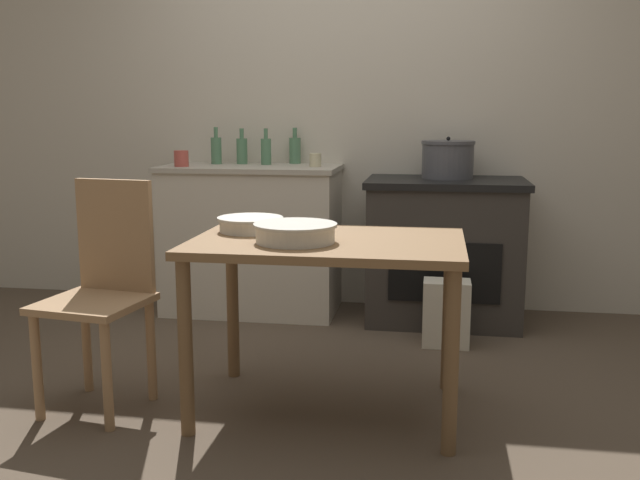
{
  "coord_description": "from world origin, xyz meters",
  "views": [
    {
      "loc": [
        0.58,
        -3.02,
        1.25
      ],
      "look_at": [
        0.0,
        0.54,
        0.6
      ],
      "focal_mm": 40.0,
      "sensor_mm": 36.0,
      "label": 1
    }
  ],
  "objects_px": {
    "mixing_bowl_small": "(295,232)",
    "bottle_left": "(295,150)",
    "chair": "(103,287)",
    "stock_pot": "(448,159)",
    "cup_center": "(315,160)",
    "bottle_far_left": "(216,150)",
    "work_table": "(328,264)",
    "bottle_mid_left": "(242,150)",
    "stove": "(444,250)",
    "cup_center_right": "(181,159)",
    "mixing_bowl_large": "(250,223)",
    "flour_sack": "(446,313)",
    "bottle_center_left": "(266,151)"
  },
  "relations": [
    {
      "from": "mixing_bowl_small",
      "to": "bottle_left",
      "type": "xyz_separation_m",
      "value": [
        -0.35,
        1.78,
        0.23
      ]
    },
    {
      "from": "chair",
      "to": "stock_pot",
      "type": "xyz_separation_m",
      "value": [
        1.45,
        1.59,
        0.46
      ]
    },
    {
      "from": "mixing_bowl_small",
      "to": "cup_center",
      "type": "distance_m",
      "value": 1.55
    },
    {
      "from": "mixing_bowl_small",
      "to": "bottle_far_left",
      "type": "bearing_deg",
      "value": 116.87
    },
    {
      "from": "stock_pot",
      "to": "bottle_left",
      "type": "distance_m",
      "value": 0.98
    },
    {
      "from": "work_table",
      "to": "bottle_mid_left",
      "type": "distance_m",
      "value": 1.83
    },
    {
      "from": "stove",
      "to": "bottle_left",
      "type": "distance_m",
      "value": 1.15
    },
    {
      "from": "work_table",
      "to": "cup_center_right",
      "type": "xyz_separation_m",
      "value": [
        -1.1,
        1.32,
        0.34
      ]
    },
    {
      "from": "work_table",
      "to": "chair",
      "type": "distance_m",
      "value": 0.96
    },
    {
      "from": "bottle_mid_left",
      "to": "cup_center_right",
      "type": "distance_m",
      "value": 0.41
    },
    {
      "from": "mixing_bowl_large",
      "to": "cup_center_right",
      "type": "xyz_separation_m",
      "value": [
        -0.74,
        1.19,
        0.2
      ]
    },
    {
      "from": "bottle_mid_left",
      "to": "cup_center_right",
      "type": "bearing_deg",
      "value": -137.41
    },
    {
      "from": "mixing_bowl_large",
      "to": "cup_center",
      "type": "xyz_separation_m",
      "value": [
        0.06,
        1.31,
        0.19
      ]
    },
    {
      "from": "mixing_bowl_large",
      "to": "bottle_mid_left",
      "type": "distance_m",
      "value": 1.55
    },
    {
      "from": "bottle_far_left",
      "to": "cup_center",
      "type": "distance_m",
      "value": 0.68
    },
    {
      "from": "bottle_far_left",
      "to": "bottle_mid_left",
      "type": "relative_size",
      "value": 1.04
    },
    {
      "from": "flour_sack",
      "to": "bottle_mid_left",
      "type": "bearing_deg",
      "value": 153.43
    },
    {
      "from": "work_table",
      "to": "bottle_mid_left",
      "type": "bearing_deg",
      "value": 116.5
    },
    {
      "from": "bottle_left",
      "to": "bottle_far_left",
      "type": "bearing_deg",
      "value": -167.3
    },
    {
      "from": "stove",
      "to": "bottle_center_left",
      "type": "relative_size",
      "value": 4.13
    },
    {
      "from": "bottle_left",
      "to": "bottle_mid_left",
      "type": "relative_size",
      "value": 1.02
    },
    {
      "from": "bottle_center_left",
      "to": "work_table",
      "type": "bearing_deg",
      "value": -67.97
    },
    {
      "from": "stock_pot",
      "to": "bottle_mid_left",
      "type": "xyz_separation_m",
      "value": [
        -1.29,
        0.09,
        0.04
      ]
    },
    {
      "from": "bottle_center_left",
      "to": "stock_pot",
      "type": "bearing_deg",
      "value": -2.35
    },
    {
      "from": "work_table",
      "to": "bottle_center_left",
      "type": "xyz_separation_m",
      "value": [
        -0.63,
        1.56,
        0.38
      ]
    },
    {
      "from": "stove",
      "to": "stock_pot",
      "type": "bearing_deg",
      "value": 85.89
    },
    {
      "from": "bottle_center_left",
      "to": "cup_center",
      "type": "distance_m",
      "value": 0.36
    },
    {
      "from": "work_table",
      "to": "bottle_center_left",
      "type": "bearing_deg",
      "value": 112.03
    },
    {
      "from": "bottle_center_left",
      "to": "cup_center_right",
      "type": "xyz_separation_m",
      "value": [
        -0.47,
        -0.24,
        -0.04
      ]
    },
    {
      "from": "cup_center_right",
      "to": "stove",
      "type": "bearing_deg",
      "value": 4.29
    },
    {
      "from": "work_table",
      "to": "mixing_bowl_large",
      "type": "bearing_deg",
      "value": 159.86
    },
    {
      "from": "flour_sack",
      "to": "mixing_bowl_small",
      "type": "xyz_separation_m",
      "value": [
        -0.62,
        -1.04,
        0.6
      ]
    },
    {
      "from": "mixing_bowl_small",
      "to": "bottle_center_left",
      "type": "distance_m",
      "value": 1.75
    },
    {
      "from": "bottle_far_left",
      "to": "bottle_center_left",
      "type": "relative_size",
      "value": 1.03
    },
    {
      "from": "stove",
      "to": "chair",
      "type": "relative_size",
      "value": 0.97
    },
    {
      "from": "mixing_bowl_small",
      "to": "bottle_mid_left",
      "type": "xyz_separation_m",
      "value": [
        -0.68,
        1.7,
        0.23
      ]
    },
    {
      "from": "chair",
      "to": "flour_sack",
      "type": "height_order",
      "value": "chair"
    },
    {
      "from": "chair",
      "to": "mixing_bowl_large",
      "type": "xyz_separation_m",
      "value": [
        0.59,
        0.21,
        0.26
      ]
    },
    {
      "from": "flour_sack",
      "to": "cup_center_right",
      "type": "xyz_separation_m",
      "value": [
        -1.61,
        0.37,
        0.79
      ]
    },
    {
      "from": "mixing_bowl_large",
      "to": "cup_center_right",
      "type": "height_order",
      "value": "cup_center_right"
    },
    {
      "from": "bottle_far_left",
      "to": "cup_center_right",
      "type": "height_order",
      "value": "bottle_far_left"
    },
    {
      "from": "stock_pot",
      "to": "bottle_far_left",
      "type": "relative_size",
      "value": 1.36
    },
    {
      "from": "stock_pot",
      "to": "cup_center_right",
      "type": "bearing_deg",
      "value": -173.26
    },
    {
      "from": "bottle_mid_left",
      "to": "bottle_center_left",
      "type": "relative_size",
      "value": 0.99
    },
    {
      "from": "bottle_mid_left",
      "to": "bottle_far_left",
      "type": "bearing_deg",
      "value": -169.32
    },
    {
      "from": "bottle_far_left",
      "to": "cup_center_right",
      "type": "distance_m",
      "value": 0.29
    },
    {
      "from": "chair",
      "to": "bottle_center_left",
      "type": "bearing_deg",
      "value": 87.19
    },
    {
      "from": "stock_pot",
      "to": "cup_center_right",
      "type": "xyz_separation_m",
      "value": [
        -1.6,
        -0.19,
        0.0
      ]
    },
    {
      "from": "flour_sack",
      "to": "cup_center",
      "type": "xyz_separation_m",
      "value": [
        -0.8,
        0.49,
        0.78
      ]
    },
    {
      "from": "bottle_far_left",
      "to": "bottle_center_left",
      "type": "bearing_deg",
      "value": -2.4
    }
  ]
}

